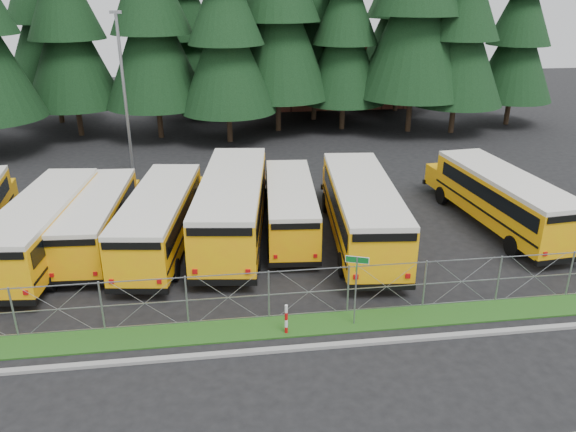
{
  "coord_description": "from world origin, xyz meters",
  "views": [
    {
      "loc": [
        -2.7,
        -18.96,
        11.67
      ],
      "look_at": [
        0.39,
        4.0,
        2.02
      ],
      "focal_mm": 35.0,
      "sensor_mm": 36.0,
      "label": 1
    }
  ],
  "objects_px": {
    "bus_2": "(99,220)",
    "bus_6": "(361,212)",
    "bus_east": "(498,200)",
    "bus_1": "(47,227)",
    "bus_3": "(162,220)",
    "bus_4": "(233,207)",
    "striped_bollard": "(286,320)",
    "bus_5": "(290,208)",
    "light_standard": "(124,89)",
    "street_sign": "(356,276)"
  },
  "relations": [
    {
      "from": "bus_3",
      "to": "street_sign",
      "type": "relative_size",
      "value": 3.86
    },
    {
      "from": "street_sign",
      "to": "striped_bollard",
      "type": "xyz_separation_m",
      "value": [
        -2.55,
        -0.26,
        -1.43
      ]
    },
    {
      "from": "bus_1",
      "to": "bus_5",
      "type": "xyz_separation_m",
      "value": [
        11.27,
        1.26,
        -0.13
      ]
    },
    {
      "from": "bus_1",
      "to": "bus_3",
      "type": "bearing_deg",
      "value": 7.72
    },
    {
      "from": "bus_2",
      "to": "bus_east",
      "type": "bearing_deg",
      "value": 2.24
    },
    {
      "from": "striped_bollard",
      "to": "bus_5",
      "type": "bearing_deg",
      "value": 81.29
    },
    {
      "from": "bus_east",
      "to": "bus_1",
      "type": "bearing_deg",
      "value": 175.72
    },
    {
      "from": "bus_4",
      "to": "bus_east",
      "type": "distance_m",
      "value": 13.43
    },
    {
      "from": "bus_5",
      "to": "striped_bollard",
      "type": "distance_m",
      "value": 9.03
    },
    {
      "from": "bus_2",
      "to": "bus_5",
      "type": "distance_m",
      "value": 9.17
    },
    {
      "from": "bus_2",
      "to": "street_sign",
      "type": "bearing_deg",
      "value": -35.17
    },
    {
      "from": "bus_2",
      "to": "bus_6",
      "type": "bearing_deg",
      "value": -2.31
    },
    {
      "from": "bus_3",
      "to": "bus_5",
      "type": "xyz_separation_m",
      "value": [
        6.2,
        1.09,
        -0.12
      ]
    },
    {
      "from": "bus_2",
      "to": "light_standard",
      "type": "xyz_separation_m",
      "value": [
        0.12,
        11.35,
        4.2
      ]
    },
    {
      "from": "bus_1",
      "to": "bus_3",
      "type": "height_order",
      "value": "bus_1"
    },
    {
      "from": "bus_6",
      "to": "street_sign",
      "type": "relative_size",
      "value": 4.25
    },
    {
      "from": "bus_5",
      "to": "striped_bollard",
      "type": "height_order",
      "value": "bus_5"
    },
    {
      "from": "street_sign",
      "to": "light_standard",
      "type": "xyz_separation_m",
      "value": [
        -10.23,
        19.58,
        3.47
      ]
    },
    {
      "from": "bus_2",
      "to": "bus_4",
      "type": "bearing_deg",
      "value": 4.2
    },
    {
      "from": "bus_1",
      "to": "bus_east",
      "type": "distance_m",
      "value": 21.88
    },
    {
      "from": "bus_1",
      "to": "street_sign",
      "type": "xyz_separation_m",
      "value": [
        12.46,
        -7.37,
        0.6
      ]
    },
    {
      "from": "bus_3",
      "to": "light_standard",
      "type": "relative_size",
      "value": 1.07
    },
    {
      "from": "bus_2",
      "to": "bus_6",
      "type": "relative_size",
      "value": 0.83
    },
    {
      "from": "bus_1",
      "to": "bus_5",
      "type": "bearing_deg",
      "value": 12.12
    },
    {
      "from": "bus_2",
      "to": "light_standard",
      "type": "distance_m",
      "value": 12.1
    },
    {
      "from": "bus_east",
      "to": "light_standard",
      "type": "xyz_separation_m",
      "value": [
        -19.64,
        11.72,
        4.04
      ]
    },
    {
      "from": "bus_3",
      "to": "light_standard",
      "type": "height_order",
      "value": "light_standard"
    },
    {
      "from": "bus_4",
      "to": "bus_east",
      "type": "height_order",
      "value": "bus_4"
    },
    {
      "from": "light_standard",
      "to": "striped_bollard",
      "type": "bearing_deg",
      "value": -68.84
    },
    {
      "from": "bus_2",
      "to": "bus_east",
      "type": "height_order",
      "value": "bus_east"
    },
    {
      "from": "bus_2",
      "to": "striped_bollard",
      "type": "xyz_separation_m",
      "value": [
        7.8,
        -8.5,
        -0.7
      ]
    },
    {
      "from": "bus_2",
      "to": "bus_east",
      "type": "relative_size",
      "value": 0.89
    },
    {
      "from": "striped_bollard",
      "to": "bus_east",
      "type": "bearing_deg",
      "value": 34.17
    },
    {
      "from": "bus_2",
      "to": "light_standard",
      "type": "relative_size",
      "value": 0.98
    },
    {
      "from": "bus_3",
      "to": "bus_east",
      "type": "height_order",
      "value": "bus_east"
    },
    {
      "from": "bus_1",
      "to": "bus_2",
      "type": "xyz_separation_m",
      "value": [
        2.11,
        0.86,
        -0.13
      ]
    },
    {
      "from": "bus_2",
      "to": "bus_east",
      "type": "distance_m",
      "value": 19.77
    },
    {
      "from": "bus_2",
      "to": "bus_3",
      "type": "height_order",
      "value": "bus_3"
    },
    {
      "from": "bus_6",
      "to": "street_sign",
      "type": "xyz_separation_m",
      "value": [
        -1.99,
        -7.02,
        0.47
      ]
    },
    {
      "from": "bus_1",
      "to": "striped_bollard",
      "type": "xyz_separation_m",
      "value": [
        9.91,
        -7.63,
        -0.83
      ]
    },
    {
      "from": "bus_5",
      "to": "light_standard",
      "type": "xyz_separation_m",
      "value": [
        -9.04,
        10.95,
        4.2
      ]
    },
    {
      "from": "bus_1",
      "to": "light_standard",
      "type": "relative_size",
      "value": 1.08
    },
    {
      "from": "bus_1",
      "to": "bus_4",
      "type": "bearing_deg",
      "value": 12.21
    },
    {
      "from": "bus_2",
      "to": "street_sign",
      "type": "relative_size",
      "value": 3.54
    },
    {
      "from": "bus_5",
      "to": "bus_2",
      "type": "bearing_deg",
      "value": -172.56
    },
    {
      "from": "bus_east",
      "to": "street_sign",
      "type": "relative_size",
      "value": 3.96
    },
    {
      "from": "bus_2",
      "to": "bus_1",
      "type": "bearing_deg",
      "value": -154.42
    },
    {
      "from": "bus_4",
      "to": "bus_2",
      "type": "bearing_deg",
      "value": -171.62
    },
    {
      "from": "bus_6",
      "to": "light_standard",
      "type": "xyz_separation_m",
      "value": [
        -12.22,
        12.57,
        3.94
      ]
    },
    {
      "from": "bus_east",
      "to": "striped_bollard",
      "type": "distance_m",
      "value": 14.48
    }
  ]
}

